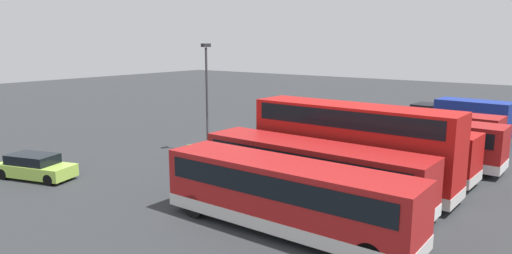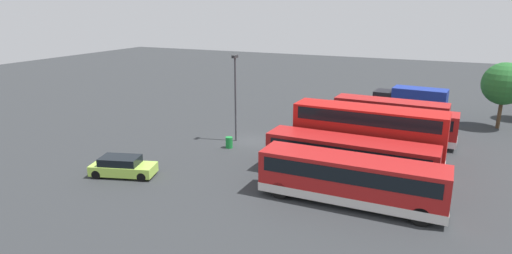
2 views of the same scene
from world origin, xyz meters
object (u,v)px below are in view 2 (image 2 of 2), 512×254
at_px(bus_double_decker_fourth, 367,135).
at_px(lamp_post_tall, 235,91).
at_px(bus_single_deck_third, 376,133).
at_px(box_truck_blue, 411,101).
at_px(bus_single_deck_second, 388,123).
at_px(waste_bin_yellow, 229,142).
at_px(bus_single_deck_sixth, 351,179).
at_px(car_hatchback_silver, 123,167).
at_px(bus_single_deck_near_end, 390,114).
at_px(bus_single_deck_fifth, 349,158).

relative_size(bus_double_decker_fourth, lamp_post_tall, 1.45).
relative_size(bus_single_deck_third, box_truck_blue, 1.43).
bearing_deg(bus_single_deck_second, waste_bin_yellow, -56.63).
height_order(bus_single_deck_third, box_truck_blue, box_truck_blue).
height_order(bus_single_deck_sixth, car_hatchback_silver, bus_single_deck_sixth).
height_order(bus_double_decker_fourth, car_hatchback_silver, bus_double_decker_fourth).
distance_m(bus_single_deck_third, bus_single_deck_sixth, 10.72).
bearing_deg(car_hatchback_silver, bus_single_deck_near_end, 142.47).
bearing_deg(bus_single_deck_near_end, car_hatchback_silver, -37.53).
xyz_separation_m(bus_single_deck_second, bus_single_deck_third, (3.54, -0.40, -0.00)).
bearing_deg(lamp_post_tall, bus_single_deck_near_end, 128.21).
xyz_separation_m(bus_single_deck_third, bus_single_deck_sixth, (10.72, 0.25, 0.00)).
distance_m(bus_double_decker_fourth, bus_single_deck_fifth, 3.33).
bearing_deg(bus_single_deck_near_end, lamp_post_tall, -51.79).
distance_m(box_truck_blue, waste_bin_yellow, 22.11).
distance_m(car_hatchback_silver, lamp_post_tall, 11.97).
xyz_separation_m(box_truck_blue, car_hatchback_silver, (26.60, -16.90, -1.01)).
relative_size(bus_single_deck_fifth, waste_bin_yellow, 12.34).
xyz_separation_m(bus_single_deck_near_end, waste_bin_yellow, (11.50, -11.61, -1.15)).
distance_m(bus_single_deck_near_end, box_truck_blue, 6.51).
xyz_separation_m(car_hatchback_silver, waste_bin_yellow, (-8.73, 3.93, -0.23)).
bearing_deg(bus_single_deck_near_end, bus_single_deck_sixth, 0.57).
height_order(bus_single_deck_third, car_hatchback_silver, bus_single_deck_third).
relative_size(box_truck_blue, car_hatchback_silver, 1.58).
distance_m(bus_single_deck_sixth, lamp_post_tall, 15.11).
xyz_separation_m(bus_single_deck_third, bus_single_deck_fifth, (6.98, -0.68, 0.00)).
distance_m(bus_single_deck_near_end, car_hatchback_silver, 25.53).
relative_size(bus_single_deck_third, waste_bin_yellow, 11.52).
xyz_separation_m(bus_single_deck_second, bus_single_deck_sixth, (14.26, -0.15, -0.00)).
height_order(bus_single_deck_near_end, car_hatchback_silver, bus_single_deck_near_end).
xyz_separation_m(lamp_post_tall, waste_bin_yellow, (2.05, 0.40, -4.04)).
xyz_separation_m(bus_single_deck_fifth, car_hatchback_silver, (6.07, -14.79, -0.92)).
height_order(bus_single_deck_fifth, lamp_post_tall, lamp_post_tall).
relative_size(bus_single_deck_sixth, lamp_post_tall, 1.47).
relative_size(bus_single_deck_fifth, car_hatchback_silver, 2.42).
distance_m(bus_single_deck_sixth, waste_bin_yellow, 13.46).
relative_size(bus_single_deck_near_end, car_hatchback_silver, 2.21).
distance_m(bus_single_deck_sixth, car_hatchback_silver, 15.92).
bearing_deg(waste_bin_yellow, car_hatchback_silver, -24.25).
xyz_separation_m(bus_single_deck_fifth, bus_single_deck_sixth, (3.74, 0.93, -0.00)).
relative_size(bus_single_deck_second, car_hatchback_silver, 2.40).
bearing_deg(lamp_post_tall, car_hatchback_silver, -18.14).
xyz_separation_m(bus_single_deck_near_end, bus_single_deck_second, (3.64, 0.33, 0.00)).
bearing_deg(bus_single_deck_fifth, bus_single_deck_near_end, 176.95).
distance_m(bus_single_deck_third, bus_single_deck_fifth, 7.01).
bearing_deg(bus_single_deck_sixth, bus_double_decker_fourth, -177.24).
bearing_deg(bus_single_deck_second, box_truck_blue, 174.11).
height_order(bus_single_deck_sixth, waste_bin_yellow, bus_single_deck_sixth).
bearing_deg(box_truck_blue, car_hatchback_silver, -32.43).
relative_size(bus_single_deck_fifth, bus_single_deck_sixth, 1.04).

